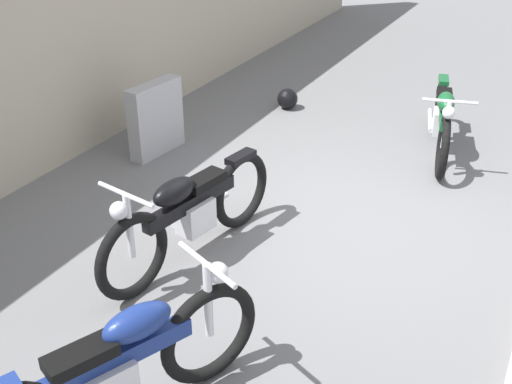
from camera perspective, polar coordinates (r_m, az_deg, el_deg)
name	(u,v)px	position (r m, az deg, el deg)	size (l,w,h in m)	color
ground_plane	(354,224)	(6.50, 8.79, -2.85)	(40.00, 40.00, 0.00)	slate
building_wall	(52,20)	(7.75, -17.87, 14.54)	(18.00, 0.30, 3.28)	#B2A893
stone_marker	(156,119)	(7.85, -9.01, 6.55)	(0.79, 0.20, 0.90)	#9E9EA3
helmet	(287,99)	(9.26, 2.85, 8.39)	(0.30, 0.30, 0.30)	black
motorcycle_black	(190,213)	(5.71, -6.00, -1.86)	(2.20, 0.67, 0.99)	black
motorcycle_green	(442,119)	(8.06, 16.41, 6.34)	(2.05, 0.77, 0.94)	black
motorcycle_blue	(117,371)	(4.21, -12.39, -15.44)	(2.09, 1.07, 1.00)	black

